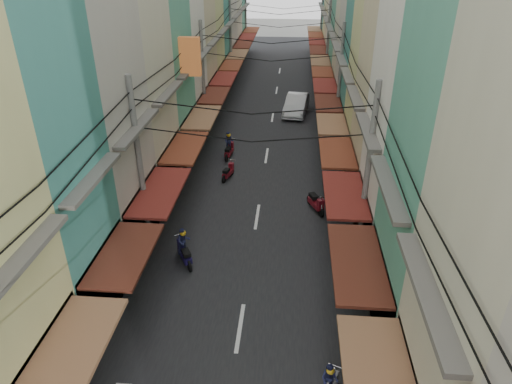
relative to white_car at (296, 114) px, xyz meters
The scene contains 13 objects.
ground 23.15m from the white_car, 94.86° to the right, with size 160.00×160.00×0.00m, color slate.
road 3.64m from the white_car, 122.60° to the right, with size 10.00×80.00×0.02m, color black.
sidewalk_left 9.00m from the white_car, 160.09° to the right, with size 3.00×80.00×0.06m, color gray.
sidewalk_right 5.48m from the white_car, 34.02° to the right, with size 3.00×80.00×0.06m, color gray.
building_row_right 12.96m from the white_car, 48.02° to the right, with size 7.80×68.98×22.59m.
utility_poles 10.59m from the white_car, 103.68° to the right, with size 10.20×66.13×8.20m.
white_car is the anchor object (origin of this frame).
bicycle 22.61m from the white_car, 79.87° to the right, with size 0.63×1.69×1.16m, color black.
moving_scooters 17.90m from the white_car, 98.32° to the right, with size 6.52×20.16×1.83m.
parked_scooters 26.76m from the white_car, 84.43° to the right, with size 13.16×12.20×1.00m.
pedestrians 24.44m from the white_car, 104.14° to the right, with size 10.75×26.78×2.23m.
market_umbrella 27.27m from the white_car, 79.12° to the right, with size 2.36×2.36×2.49m.
traffic_sign 28.47m from the white_car, 82.41° to the right, with size 0.10×0.70×3.21m.
Camera 1 is at (1.65, -14.56, 12.69)m, focal length 32.00 mm.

